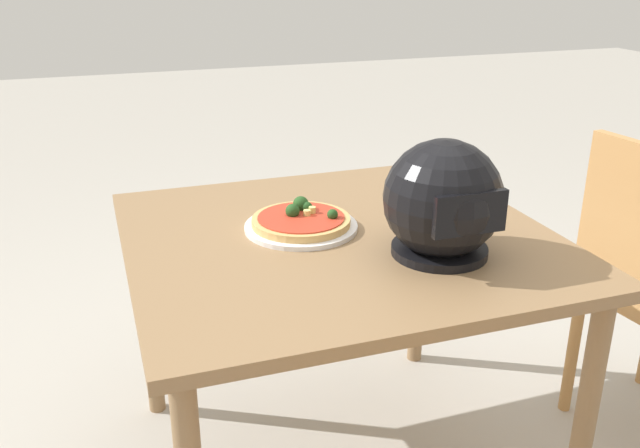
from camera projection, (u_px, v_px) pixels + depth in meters
The scene contains 4 objects.
dining_table at pixel (339, 264), 1.72m from camera, with size 1.02×0.97×0.71m.
pizza_plate at pixel (301, 227), 1.72m from camera, with size 0.28×0.28×0.01m, color white.
pizza at pixel (301, 219), 1.71m from camera, with size 0.25×0.25×0.05m.
motorcycle_helmet at pixel (443, 201), 1.53m from camera, with size 0.27×0.27×0.27m.
Camera 1 is at (0.55, 1.46, 1.35)m, focal length 38.72 mm.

